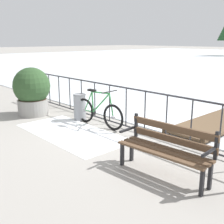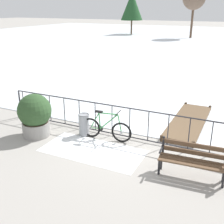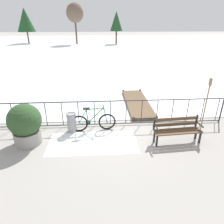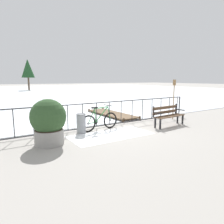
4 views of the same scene
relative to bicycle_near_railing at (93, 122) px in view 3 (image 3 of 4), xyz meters
name	(u,v)px [view 3 (image 3 of 4)]	position (x,y,z in m)	size (l,w,h in m)	color
ground_plane	(110,125)	(0.67, 0.35, -0.37)	(160.00, 160.00, 0.00)	#9E9991
frozen_pond	(101,46)	(0.67, 28.75, -0.35)	(80.00, 56.00, 0.03)	silver
snow_patch	(93,143)	(-0.01, -0.85, -0.36)	(3.02, 1.45, 0.01)	white
railing_fence	(110,113)	(0.67, 0.35, 0.19)	(9.06, 0.06, 1.07)	#2D2D33
bicycle_near_railing	(93,122)	(0.00, 0.00, 0.00)	(1.71, 0.52, 0.97)	black
park_bench	(177,128)	(2.86, -0.92, 0.14)	(1.63, 0.59, 0.89)	brown
planter_with_shrub	(25,124)	(-2.19, -0.72, 0.36)	(1.09, 1.09, 1.42)	gray
trash_bin	(72,122)	(-0.80, -0.01, 0.00)	(0.35, 0.35, 0.73)	gray
oar_upright	(207,100)	(4.23, -0.04, 0.77)	(0.04, 0.16, 1.98)	#937047
wooden_dock	(137,102)	(2.14, 2.45, -0.25)	(1.10, 3.70, 0.20)	brown
tree_far_west	(25,20)	(-12.96, 34.24, 3.71)	(3.26, 3.26, 6.11)	brown
tree_west_mid	(75,13)	(-3.71, 32.66, 4.79)	(3.00, 3.00, 6.85)	brown
tree_centre	(116,21)	(3.62, 32.17, 3.47)	(2.25, 2.25, 5.49)	brown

